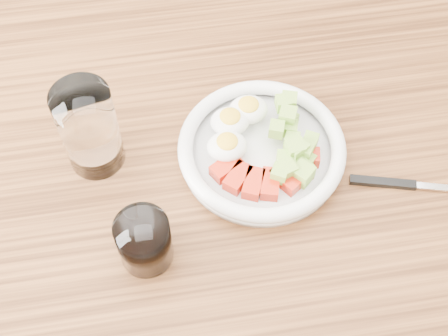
# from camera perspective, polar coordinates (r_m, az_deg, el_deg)

# --- Properties ---
(dining_table) EXTENTS (1.50, 0.90, 0.77)m
(dining_table) POSITION_cam_1_polar(r_m,az_deg,el_deg) (0.92, 0.72, -4.73)
(dining_table) COLOR brown
(dining_table) RESTS_ON ground
(bowl) EXTENTS (0.23, 0.23, 0.06)m
(bowl) POSITION_cam_1_polar(r_m,az_deg,el_deg) (0.84, 3.43, 1.83)
(bowl) COLOR white
(bowl) RESTS_ON dining_table
(fork) EXTENTS (0.18, 0.06, 0.01)m
(fork) POSITION_cam_1_polar(r_m,az_deg,el_deg) (0.86, 15.92, -1.43)
(fork) COLOR black
(fork) RESTS_ON dining_table
(water_glass) EXTENTS (0.08, 0.08, 0.13)m
(water_glass) POSITION_cam_1_polar(r_m,az_deg,el_deg) (0.82, -12.24, 3.53)
(water_glass) COLOR white
(water_glass) RESTS_ON dining_table
(coffee_glass) EXTENTS (0.07, 0.07, 0.08)m
(coffee_glass) POSITION_cam_1_polar(r_m,az_deg,el_deg) (0.76, -7.30, -6.67)
(coffee_glass) COLOR white
(coffee_glass) RESTS_ON dining_table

